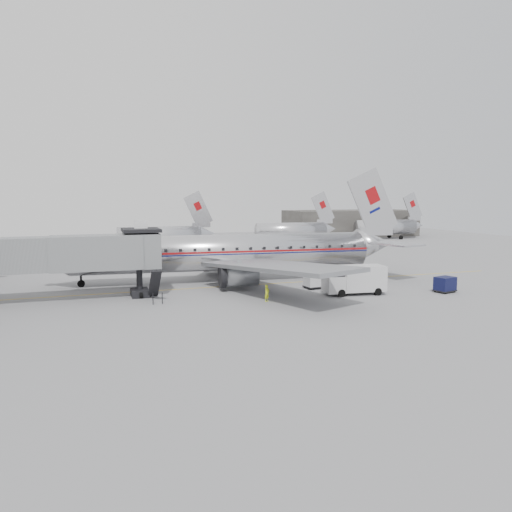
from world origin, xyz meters
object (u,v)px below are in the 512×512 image
Objects in this scene: ramp_worker at (267,293)px; airliner at (231,252)px; baggage_cart_navy at (445,284)px; service_van at (355,279)px; baggage_cart_white at (315,280)px.

airliner is at bearing 54.76° from ramp_worker.
baggage_cart_navy is (17.94, -12.97, -2.38)m from airliner.
airliner is at bearing 129.86° from baggage_cart_navy.
service_van is 4.65m from baggage_cart_white.
airliner reaches higher than baggage_cart_white.
airliner reaches higher than baggage_cart_navy.
baggage_cart_white is (-2.30, 4.00, -0.59)m from service_van.
baggage_cart_navy is 12.65m from baggage_cart_white.
service_van is at bearing -65.07° from baggage_cart_white.
airliner is 14.35m from service_van.
baggage_cart_white reaches higher than baggage_cart_navy.
baggage_cart_navy is 1.47× the size of ramp_worker.
baggage_cart_navy is at bearing -33.54° from baggage_cart_white.
service_van is 3.96× the size of ramp_worker.
service_van is (9.13, -10.92, -1.76)m from airliner.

